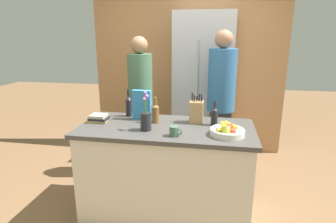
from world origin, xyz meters
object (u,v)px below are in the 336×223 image
object	(u,v)px
refrigerator	(203,88)
bottle_vinegar	(214,116)
flower_vase	(146,120)
cereal_box	(142,105)
person_at_sink	(141,99)
person_in_blue	(221,97)
bottle_wine	(155,113)
bottle_oil	(129,106)
knife_block	(196,112)
fruit_bowl	(228,131)
coffee_mug	(174,131)
book_stack	(98,118)

from	to	relation	value
refrigerator	bottle_vinegar	world-z (taller)	refrigerator
refrigerator	flower_vase	xyz separation A→B (m)	(-0.42, -1.56, -0.01)
cereal_box	person_at_sink	size ratio (longest dim) A/B	0.17
refrigerator	person_in_blue	size ratio (longest dim) A/B	1.13
flower_vase	cereal_box	xyz separation A→B (m)	(-0.12, 0.32, 0.05)
bottle_wine	person_in_blue	size ratio (longest dim) A/B	0.14
flower_vase	bottle_wine	size ratio (longest dim) A/B	1.39
refrigerator	person_in_blue	distance (m)	0.62
bottle_oil	bottle_vinegar	distance (m)	0.91
knife_block	flower_vase	world-z (taller)	flower_vase
refrigerator	fruit_bowl	distance (m)	1.60
cereal_box	bottle_vinegar	bearing A→B (deg)	-4.92
fruit_bowl	person_at_sink	bearing A→B (deg)	138.13
bottle_oil	flower_vase	bearing A→B (deg)	-54.64
flower_vase	person_at_sink	bearing A→B (deg)	108.25
flower_vase	coffee_mug	bearing A→B (deg)	-20.80
flower_vase	bottle_vinegar	bearing A→B (deg)	23.33
knife_block	bottle_oil	xyz separation A→B (m)	(-0.72, 0.10, 0.00)
fruit_bowl	book_stack	distance (m)	1.26
coffee_mug	bottle_vinegar	distance (m)	0.49
bottle_oil	person_at_sink	bearing A→B (deg)	91.08
knife_block	book_stack	size ratio (longest dim) A/B	1.44
refrigerator	coffee_mug	distance (m)	1.67
flower_vase	bottle_wine	bearing A→B (deg)	81.84
bottle_wine	person_at_sink	size ratio (longest dim) A/B	0.15
fruit_bowl	knife_block	xyz separation A→B (m)	(-0.29, 0.32, 0.07)
cereal_box	fruit_bowl	bearing A→B (deg)	-21.46
person_at_sink	fruit_bowl	bearing A→B (deg)	-54.53
flower_vase	bottle_oil	size ratio (longest dim) A/B	1.23
knife_block	book_stack	world-z (taller)	knife_block
knife_block	bottle_vinegar	xyz separation A→B (m)	(0.17, -0.05, -0.02)
refrigerator	flower_vase	size ratio (longest dim) A/B	5.73
coffee_mug	bottle_wine	xyz separation A→B (m)	(-0.24, 0.34, 0.06)
coffee_mug	refrigerator	bearing A→B (deg)	84.96
fruit_bowl	person_in_blue	distance (m)	1.01
book_stack	bottle_vinegar	bearing A→B (deg)	4.96
knife_block	flower_vase	distance (m)	0.53
bottle_wine	person_in_blue	xyz separation A→B (m)	(0.64, 0.75, 0.01)
knife_block	bottle_vinegar	world-z (taller)	knife_block
coffee_mug	cereal_box	bearing A→B (deg)	132.93
refrigerator	bottle_wine	world-z (taller)	refrigerator
bottle_wine	coffee_mug	bearing A→B (deg)	-54.93
bottle_oil	cereal_box	bearing A→B (deg)	-27.04
refrigerator	person_in_blue	xyz separation A→B (m)	(0.25, -0.57, 0.00)
bottle_oil	bottle_wine	bearing A→B (deg)	-27.62
coffee_mug	bottle_vinegar	world-z (taller)	bottle_vinegar
fruit_bowl	person_in_blue	xyz separation A→B (m)	(-0.06, 1.00, 0.07)
fruit_bowl	bottle_vinegar	bearing A→B (deg)	114.02
knife_block	person_in_blue	size ratio (longest dim) A/B	0.16
bottle_wine	refrigerator	bearing A→B (deg)	73.61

